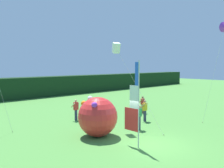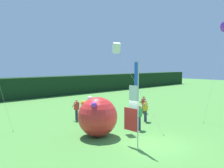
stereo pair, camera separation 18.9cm
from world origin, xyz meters
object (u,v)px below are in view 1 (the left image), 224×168
Objects in this scene: inflatable_balloon at (98,117)px; kite_white_box_0 at (116,48)px; person_far_left at (145,110)px; person_far_right at (139,117)px; person_near_banner at (143,104)px; kite_purple_delta_1 at (224,27)px; person_mid_field at (76,109)px; banner_flag at (134,106)px.

inflatable_balloon is 5.02m from kite_white_box_0.
person_far_left is 2.61m from person_far_right.
kite_white_box_0 is (-5.28, -1.89, 4.74)m from person_near_banner.
person_far_right is at bearing -150.21° from person_far_left.
person_near_banner is 0.93× the size of person_far_left.
person_near_banner is 0.21× the size of kite_purple_delta_1.
person_near_banner is at bearing -16.95° from person_mid_field.
inflatable_balloon is at bearing -174.76° from person_far_left.
kite_purple_delta_1 reaches higher than person_near_banner.
person_mid_field reaches higher than person_near_banner.
inflatable_balloon is at bearing -161.91° from kite_white_box_0.
person_mid_field is at bearing 102.07° from kite_white_box_0.
person_mid_field is at bearing 131.95° from kite_purple_delta_1.
kite_purple_delta_1 reaches higher than inflatable_balloon.
person_near_banner is 6.36m from person_mid_field.
person_far_right is at bearing -15.25° from inflatable_balloon.
person_near_banner is 0.26× the size of kite_white_box_0.
person_far_right reaches higher than person_far_left.
kite_white_box_0 reaches higher than inflatable_balloon.
person_far_left is at bearing 29.79° from person_far_right.
person_far_right is at bearing -143.38° from person_near_banner.
person_near_banner is at bearing 19.65° from kite_white_box_0.
person_far_left is (5.08, 3.30, -1.34)m from banner_flag.
kite_purple_delta_1 is (1.44, -6.51, 6.36)m from person_near_banner.
kite_purple_delta_1 is at bearing -77.55° from person_near_banner.
person_far_left is 0.28× the size of kite_white_box_0.
person_near_banner is 0.92× the size of person_far_right.
inflatable_balloon reaches higher than person_mid_field.
kite_white_box_0 is at bearing 173.97° from person_far_left.
person_near_banner is at bearing 42.06° from person_far_left.
kite_white_box_0 reaches higher than banner_flag.
kite_purple_delta_1 reaches higher than banner_flag.
inflatable_balloon is at bearing -109.46° from person_mid_field.
inflatable_balloon reaches higher than person_far_left.
person_near_banner is at bearing 36.20° from banner_flag.
banner_flag is 6.21m from person_far_left.
person_far_left is 0.67× the size of inflatable_balloon.
person_near_banner is 0.63× the size of inflatable_balloon.
kite_white_box_0 is (2.40, 0.78, 4.33)m from inflatable_balloon.
person_far_right is at bearing 35.50° from banner_flag.
kite_white_box_0 is (0.80, -3.74, 4.67)m from person_mid_field.
person_far_right is (2.81, 2.01, -1.33)m from banner_flag.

